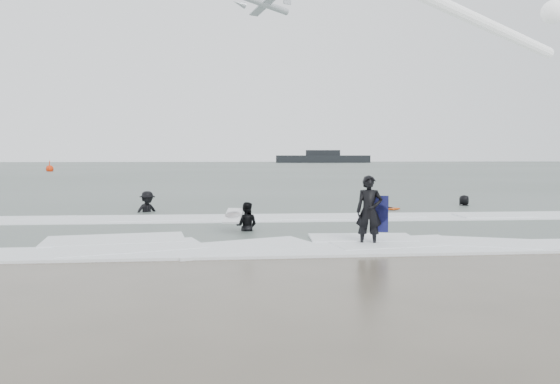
{
  "coord_description": "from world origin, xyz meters",
  "views": [
    {
      "loc": [
        -1.53,
        -13.95,
        2.41
      ],
      "look_at": [
        0.0,
        5.0,
        1.1
      ],
      "focal_mm": 35.0,
      "sensor_mm": 36.0,
      "label": 1
    }
  ],
  "objects": [
    {
      "name": "surfer_wading",
      "position": [
        -1.22,
        2.89,
        0.0
      ],
      "size": [
        0.85,
        0.74,
        1.49
      ],
      "primitive_type": "imported",
      "rotation": [
        0.0,
        0.0,
        2.86
      ],
      "color": "black",
      "rests_on": "ground"
    },
    {
      "name": "surfer_right_near",
      "position": [
        4.43,
        8.69,
        0.0
      ],
      "size": [
        1.04,
        0.69,
        1.64
      ],
      "primitive_type": "imported",
      "rotation": [
        0.0,
        0.0,
        -2.81
      ],
      "color": "black",
      "rests_on": "ground"
    },
    {
      "name": "ground",
      "position": [
        0.0,
        0.0,
        0.0
      ],
      "size": [
        320.0,
        320.0,
        0.0
      ],
      "primitive_type": "plane",
      "color": "brown",
      "rests_on": "ground"
    },
    {
      "name": "buoy",
      "position": [
        -27.31,
        64.04,
        0.42
      ],
      "size": [
        1.0,
        1.0,
        1.65
      ],
      "color": "red",
      "rests_on": "ground"
    },
    {
      "name": "surfer_right_far",
      "position": [
        8.97,
        10.35,
        0.0
      ],
      "size": [
        0.9,
        0.65,
        1.69
      ],
      "primitive_type": "imported",
      "rotation": [
        0.0,
        0.0,
        -2.99
      ],
      "color": "black",
      "rests_on": "ground"
    },
    {
      "name": "surfer_centre",
      "position": [
        1.94,
        0.02,
        0.0
      ],
      "size": [
        0.76,
        0.58,
        1.89
      ],
      "primitive_type": "imported",
      "rotation": [
        0.0,
        0.0,
        -0.2
      ],
      "color": "black",
      "rests_on": "ground"
    },
    {
      "name": "surfer_breaker",
      "position": [
        -5.15,
        8.59,
        0.0
      ],
      "size": [
        1.31,
        1.2,
        1.77
      ],
      "primitive_type": "imported",
      "rotation": [
        0.0,
        0.0,
        0.62
      ],
      "color": "black",
      "rests_on": "ground"
    },
    {
      "name": "sea",
      "position": [
        0.0,
        80.0,
        0.06
      ],
      "size": [
        320.0,
        320.0,
        0.0
      ],
      "primitive_type": "plane",
      "color": "#47544C",
      "rests_on": "ground"
    },
    {
      "name": "vessel_horizon",
      "position": [
        23.04,
        139.1,
        1.33
      ],
      "size": [
        26.29,
        4.69,
        3.57
      ],
      "color": "black",
      "rests_on": "ground"
    },
    {
      "name": "airshow_jet",
      "position": [
        20.5,
        47.05,
        18.79
      ],
      "size": [
        42.1,
        25.0,
        7.82
      ],
      "color": "silver",
      "rests_on": "ground"
    },
    {
      "name": "surf_foam",
      "position": [
        0.0,
        3.7,
        0.04
      ],
      "size": [
        30.03,
        9.06,
        0.09
      ],
      "color": "white",
      "rests_on": "ground"
    },
    {
      "name": "bodyboards",
      "position": [
        1.84,
        3.91,
        0.5
      ],
      "size": [
        7.39,
        9.5,
        1.25
      ],
      "color": "#0D0E3E",
      "rests_on": "ground"
    }
  ]
}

